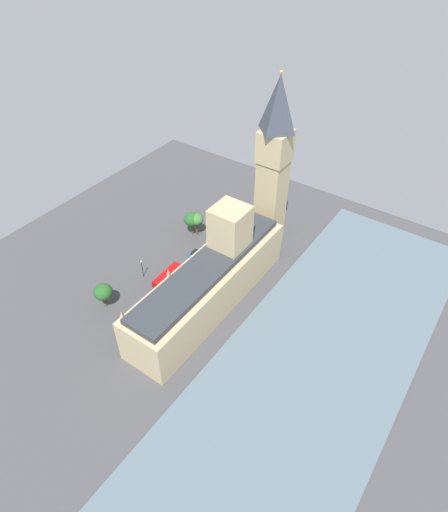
{
  "coord_description": "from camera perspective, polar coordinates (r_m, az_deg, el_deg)",
  "views": [
    {
      "loc": [
        -54.09,
        66.76,
        91.65
      ],
      "look_at": [
        1.0,
        -11.51,
        7.92
      ],
      "focal_mm": 30.63,
      "sensor_mm": 36.0,
      "label": 1
    }
  ],
  "objects": [
    {
      "name": "parliament_building",
      "position": [
        119.82,
        -1.54,
        -2.95
      ],
      "size": [
        14.01,
        55.92,
        26.75
      ],
      "color": "tan",
      "rests_on": "ground"
    },
    {
      "name": "double_decker_bus_kerbside",
      "position": [
        129.01,
        -7.4,
        -2.88
      ],
      "size": [
        2.92,
        10.58,
        4.75
      ],
      "rotation": [
        0.0,
        0.0,
        3.17
      ],
      "color": "#B20C0F",
      "rests_on": "ground"
    },
    {
      "name": "car_blue_midblock",
      "position": [
        139.02,
        -3.85,
        0.31
      ],
      "size": [
        2.06,
        4.82,
        1.74
      ],
      "rotation": [
        0.0,
        0.0,
        0.06
      ],
      "color": "navy",
      "rests_on": "ground"
    },
    {
      "name": "pedestrian_opposite_hall",
      "position": [
        122.04,
        -8.96,
        -7.66
      ],
      "size": [
        0.64,
        0.69,
        1.64
      ],
      "rotation": [
        0.0,
        0.0,
        5.67
      ],
      "color": "#336B60",
      "rests_on": "ground"
    },
    {
      "name": "clock_tower",
      "position": [
        129.2,
        6.48,
        11.68
      ],
      "size": [
        8.48,
        8.48,
        55.2
      ],
      "color": "tan",
      "rests_on": "ground"
    },
    {
      "name": "river_thames",
      "position": [
        114.8,
        11.98,
        -13.03
      ],
      "size": [
        43.13,
        129.69,
        0.25
      ],
      "primitive_type": "cube",
      "color": "slate",
      "rests_on": "ground"
    },
    {
      "name": "street_lamp_far_end",
      "position": [
        131.61,
        -10.68,
        -1.24
      ],
      "size": [
        0.56,
        0.56,
        6.25
      ],
      "color": "black",
      "rests_on": "ground"
    },
    {
      "name": "ground_plane",
      "position": [
        125.63,
        -2.66,
        -5.73
      ],
      "size": [
        144.1,
        144.1,
        0.0
      ],
      "primitive_type": "plane",
      "color": "#424244"
    },
    {
      "name": "pedestrian_trailing",
      "position": [
        127.54,
        -5.91,
        -4.61
      ],
      "size": [
        0.54,
        0.62,
        1.5
      ],
      "rotation": [
        0.0,
        0.0,
        2.79
      ],
      "color": "black",
      "rests_on": "ground"
    },
    {
      "name": "plane_tree_under_trees",
      "position": [
        124.5,
        -15.5,
        -4.55
      ],
      "size": [
        5.24,
        5.24,
        7.74
      ],
      "color": "brown",
      "rests_on": "ground"
    },
    {
      "name": "car_white_near_tower",
      "position": [
        123.08,
        -11.08,
        -7.37
      ],
      "size": [
        2.15,
        4.88,
        1.74
      ],
      "rotation": [
        0.0,
        0.0,
        0.07
      ],
      "color": "silver",
      "rests_on": "ground"
    },
    {
      "name": "pedestrian_corner",
      "position": [
        133.32,
        -2.91,
        -1.88
      ],
      "size": [
        0.69,
        0.63,
        1.65
      ],
      "rotation": [
        0.0,
        0.0,
        5.2
      ],
      "color": "black",
      "rests_on": "ground"
    },
    {
      "name": "plane_tree_leading",
      "position": [
        144.38,
        -3.6,
        4.77
      ],
      "size": [
        4.49,
        4.49,
        8.13
      ],
      "color": "brown",
      "rests_on": "ground"
    },
    {
      "name": "plane_tree_by_river_gate",
      "position": [
        144.9,
        -4.19,
        4.77
      ],
      "size": [
        5.39,
        5.39,
        8.23
      ],
      "color": "brown",
      "rests_on": "ground"
    }
  ]
}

